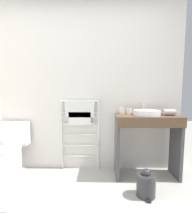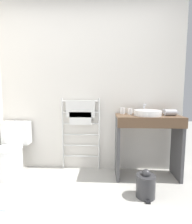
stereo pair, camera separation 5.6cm
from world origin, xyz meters
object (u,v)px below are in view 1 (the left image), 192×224
object	(u,v)px
sink_basin	(147,112)
hair_dryer	(169,112)
trash_bin	(146,184)
towel_radiator	(80,118)
cup_near_edge	(129,111)
cup_near_wall	(122,111)
toilet	(10,154)

from	to	relation	value
sink_basin	hair_dryer	bearing A→B (deg)	2.78
sink_basin	hair_dryer	xyz separation A→B (m)	(0.31, 0.02, 0.00)
sink_basin	trash_bin	xyz separation A→B (m)	(-0.11, -0.47, -0.78)
towel_radiator	cup_near_edge	xyz separation A→B (m)	(0.73, -0.10, 0.12)
trash_bin	hair_dryer	bearing A→B (deg)	49.22
cup_near_wall	towel_radiator	bearing A→B (deg)	176.22
cup_near_edge	toilet	bearing A→B (deg)	-175.21
toilet	sink_basin	world-z (taller)	sink_basin
toilet	towel_radiator	distance (m)	1.11
towel_radiator	hair_dryer	world-z (taller)	towel_radiator
towel_radiator	hair_dryer	xyz separation A→B (m)	(1.26, -0.20, 0.12)
sink_basin	cup_near_wall	distance (m)	0.36
hair_dryer	toilet	bearing A→B (deg)	-178.85
cup_near_wall	cup_near_edge	xyz separation A→B (m)	(0.10, -0.06, -0.00)
toilet	cup_near_edge	world-z (taller)	cup_near_edge
towel_radiator	hair_dryer	size ratio (longest dim) A/B	5.63
toilet	trash_bin	distance (m)	1.87
toilet	cup_near_edge	bearing A→B (deg)	4.79
cup_near_wall	cup_near_edge	world-z (taller)	cup_near_wall
sink_basin	cup_near_edge	world-z (taller)	cup_near_edge
cup_near_edge	cup_near_wall	bearing A→B (deg)	148.85
towel_radiator	cup_near_wall	world-z (taller)	towel_radiator
towel_radiator	sink_basin	size ratio (longest dim) A/B	3.01
sink_basin	cup_near_wall	world-z (taller)	cup_near_wall
cup_near_wall	trash_bin	distance (m)	1.04
towel_radiator	cup_near_edge	distance (m)	0.74
sink_basin	cup_near_wall	size ratio (longest dim) A/B	4.15
hair_dryer	trash_bin	world-z (taller)	hair_dryer
cup_near_edge	trash_bin	distance (m)	0.98
toilet	hair_dryer	size ratio (longest dim) A/B	3.91
toilet	hair_dryer	distance (m)	2.31
sink_basin	hair_dryer	world-z (taller)	hair_dryer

